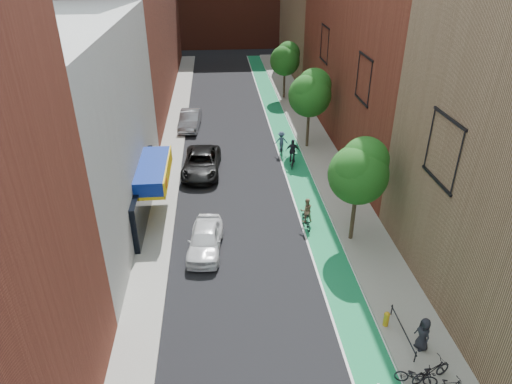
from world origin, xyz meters
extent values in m
cube|color=#14744D|center=(4.00, 26.00, 0.01)|extent=(2.00, 68.00, 0.01)
cube|color=gray|center=(-6.00, 26.00, 0.07)|extent=(2.00, 68.00, 0.15)
cube|color=gray|center=(6.50, 26.00, 0.07)|extent=(3.00, 68.00, 0.15)
cube|color=silver|center=(-11.00, 14.00, 6.00)|extent=(8.00, 20.00, 12.00)
cube|color=maroon|center=(12.00, 26.00, 11.00)|extent=(8.00, 28.00, 22.00)
cube|color=#8C6B4C|center=(12.00, 50.00, 9.00)|extent=(8.00, 20.00, 18.00)
cylinder|color=#332619|center=(5.60, 10.00, 1.65)|extent=(0.24, 0.24, 3.30)
sphere|color=#1B4813|center=(5.60, 10.00, 4.38)|extent=(3.36, 3.36, 3.36)
sphere|color=#1B4813|center=(6.00, 10.30, 5.10)|extent=(2.64, 2.64, 2.64)
sphere|color=#1B4813|center=(5.30, 9.70, 4.86)|extent=(2.40, 2.40, 2.40)
cylinder|color=#332619|center=(5.60, 24.00, 1.73)|extent=(0.24, 0.24, 3.47)
sphere|color=#1B4813|center=(5.60, 24.00, 4.60)|extent=(3.53, 3.53, 3.53)
sphere|color=#1B4813|center=(6.00, 24.30, 5.36)|extent=(2.77, 2.77, 2.77)
sphere|color=#1B4813|center=(5.30, 23.70, 5.10)|extent=(2.52, 2.52, 2.52)
cylinder|color=#332619|center=(5.60, 38.00, 1.59)|extent=(0.24, 0.24, 3.19)
sphere|color=#1B4813|center=(5.60, 38.00, 4.23)|extent=(3.25, 3.25, 3.25)
sphere|color=#1B4813|center=(6.00, 38.30, 4.93)|extent=(2.55, 2.55, 2.55)
sphere|color=#1B4813|center=(5.30, 37.70, 4.70)|extent=(2.32, 2.32, 2.32)
imported|color=white|center=(-3.00, 9.73, 0.78)|extent=(2.28, 4.71, 1.55)
imported|color=black|center=(-3.37, 19.88, 0.82)|extent=(3.13, 6.09, 1.64)
imported|color=gray|center=(-4.60, 29.57, 0.83)|extent=(2.16, 5.16, 1.66)
imported|color=black|center=(3.20, 11.64, 0.51)|extent=(0.66, 1.75, 1.02)
imported|color=#8F6E53|center=(3.20, 11.74, 1.15)|extent=(0.84, 0.69, 1.61)
imported|color=black|center=(3.76, 20.35, 0.45)|extent=(0.97, 1.79, 0.89)
imported|color=black|center=(3.76, 20.45, 1.30)|extent=(1.19, 0.71, 1.89)
imported|color=black|center=(3.20, 22.76, 0.45)|extent=(0.45, 1.49, 0.89)
imported|color=#384C66|center=(3.20, 22.86, 1.17)|extent=(1.07, 0.63, 1.64)
imported|color=black|center=(5.40, -0.23, 0.59)|extent=(1.77, 1.07, 0.88)
imported|color=black|center=(6.06, -0.08, 0.63)|extent=(1.94, 1.17, 0.96)
imported|color=black|center=(6.36, 1.53, 0.97)|extent=(0.69, 0.90, 1.63)
cylinder|color=gold|center=(5.30, 2.96, 0.44)|extent=(0.25, 0.25, 0.58)
sphere|color=gold|center=(5.30, 2.96, 0.80)|extent=(0.27, 0.27, 0.27)
camera|label=1|loc=(-2.02, -11.88, 15.71)|focal=32.00mm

